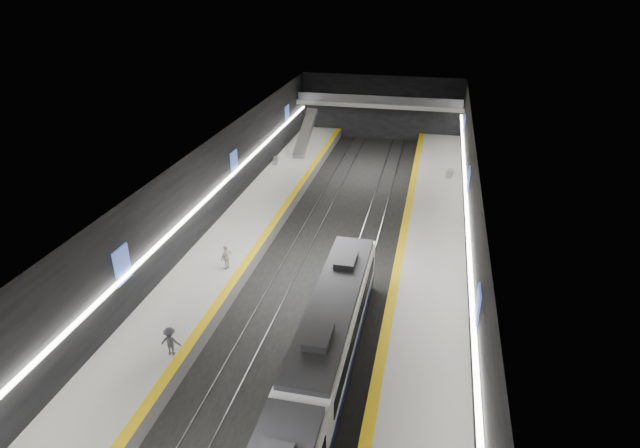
% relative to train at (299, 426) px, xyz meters
% --- Properties ---
extents(ground, '(70.00, 70.00, 0.00)m').
position_rel_train_xyz_m(ground, '(-2.50, 15.28, -2.20)').
color(ground, black).
rests_on(ground, ground).
extents(ceiling, '(20.00, 70.00, 0.04)m').
position_rel_train_xyz_m(ceiling, '(-2.50, 15.28, 5.80)').
color(ceiling, beige).
rests_on(ceiling, wall_left).
extents(wall_left, '(0.04, 70.00, 8.00)m').
position_rel_train_xyz_m(wall_left, '(-12.50, 15.28, 1.80)').
color(wall_left, black).
rests_on(wall_left, ground).
extents(wall_right, '(0.04, 70.00, 8.00)m').
position_rel_train_xyz_m(wall_right, '(7.50, 15.28, 1.80)').
color(wall_right, black).
rests_on(wall_right, ground).
extents(wall_back, '(20.00, 0.04, 8.00)m').
position_rel_train_xyz_m(wall_back, '(-2.50, 50.28, 1.80)').
color(wall_back, black).
rests_on(wall_back, ground).
extents(platform_left, '(5.00, 70.00, 1.00)m').
position_rel_train_xyz_m(platform_left, '(-10.00, 15.28, -1.70)').
color(platform_left, slate).
rests_on(platform_left, ground).
extents(tile_surface_left, '(5.00, 70.00, 0.02)m').
position_rel_train_xyz_m(tile_surface_left, '(-10.00, 15.28, -1.19)').
color(tile_surface_left, '#AAAAA5').
rests_on(tile_surface_left, platform_left).
extents(tactile_strip_left, '(0.60, 70.00, 0.02)m').
position_rel_train_xyz_m(tactile_strip_left, '(-7.80, 15.28, -1.18)').
color(tactile_strip_left, '#E4B40C').
rests_on(tactile_strip_left, platform_left).
extents(platform_right, '(5.00, 70.00, 1.00)m').
position_rel_train_xyz_m(platform_right, '(5.00, 15.28, -1.70)').
color(platform_right, slate).
rests_on(platform_right, ground).
extents(tile_surface_right, '(5.00, 70.00, 0.02)m').
position_rel_train_xyz_m(tile_surface_right, '(5.00, 15.28, -1.19)').
color(tile_surface_right, '#AAAAA5').
rests_on(tile_surface_right, platform_right).
extents(tactile_strip_right, '(0.60, 70.00, 0.02)m').
position_rel_train_xyz_m(tactile_strip_right, '(2.80, 15.28, -1.18)').
color(tactile_strip_right, '#E4B40C').
rests_on(tactile_strip_right, platform_right).
extents(rails, '(6.52, 70.00, 0.12)m').
position_rel_train_xyz_m(rails, '(-2.50, 15.28, -2.14)').
color(rails, gray).
rests_on(rails, ground).
extents(train, '(2.69, 30.04, 3.60)m').
position_rel_train_xyz_m(train, '(0.00, 0.00, 0.00)').
color(train, '#0E1134').
rests_on(train, ground).
extents(ad_posters, '(19.94, 53.50, 2.20)m').
position_rel_train_xyz_m(ad_posters, '(-2.50, 16.28, 2.30)').
color(ad_posters, '#3F59BD').
rests_on(ad_posters, wall_left).
extents(cove_light_left, '(0.25, 68.60, 0.12)m').
position_rel_train_xyz_m(cove_light_left, '(-12.30, 15.28, 1.60)').
color(cove_light_left, white).
rests_on(cove_light_left, wall_left).
extents(cove_light_right, '(0.25, 68.60, 0.12)m').
position_rel_train_xyz_m(cove_light_right, '(7.30, 15.28, 1.60)').
color(cove_light_right, white).
rests_on(cove_light_right, wall_right).
extents(mezzanine_bridge, '(20.00, 3.00, 1.50)m').
position_rel_train_xyz_m(mezzanine_bridge, '(-2.50, 48.21, 2.84)').
color(mezzanine_bridge, gray).
rests_on(mezzanine_bridge, wall_left).
extents(escalator, '(1.20, 7.50, 3.92)m').
position_rel_train_xyz_m(escalator, '(-10.00, 41.28, 0.70)').
color(escalator, '#99999E').
rests_on(escalator, platform_left).
extents(bench_left_far, '(0.79, 1.84, 0.44)m').
position_rel_train_xyz_m(bench_left_far, '(-12.00, 35.78, -0.98)').
color(bench_left_far, '#99999E').
rests_on(bench_left_far, platform_left).
extents(bench_right_far, '(0.75, 1.88, 0.45)m').
position_rel_train_xyz_m(bench_right_far, '(6.26, 35.94, -0.97)').
color(bench_right_far, '#99999E').
rests_on(bench_right_far, platform_right).
extents(passenger_left_a, '(0.75, 1.15, 1.83)m').
position_rel_train_xyz_m(passenger_left_a, '(-8.78, 13.71, -0.28)').
color(passenger_left_a, silver).
rests_on(passenger_left_a, platform_left).
extents(passenger_left_b, '(1.16, 0.74, 1.70)m').
position_rel_train_xyz_m(passenger_left_b, '(-8.34, 4.49, -0.34)').
color(passenger_left_b, '#43424A').
rests_on(passenger_left_b, platform_left).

